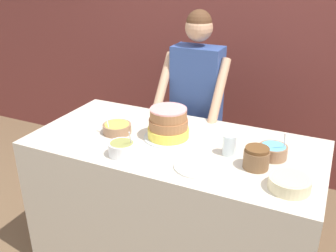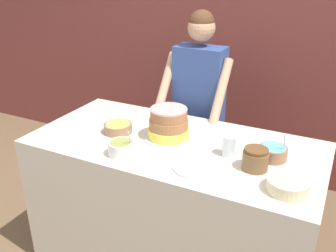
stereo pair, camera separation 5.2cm
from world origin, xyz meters
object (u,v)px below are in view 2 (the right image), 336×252
drinking_glass (229,146)px  ceramic_plate (197,166)px  frosting_bowl_pink (288,185)px  stoneware_jar (255,159)px  frosting_bowl_yellow (118,127)px  frosting_bowl_olive (121,148)px  cake (169,125)px  person_baker (199,97)px  frosting_bowl_blue (273,152)px

drinking_glass → ceramic_plate: drinking_glass is taller
frosting_bowl_pink → ceramic_plate: bearing=178.3°
stoneware_jar → frosting_bowl_yellow: bearing=176.1°
frosting_bowl_olive → cake: bearing=65.2°
frosting_bowl_olive → ceramic_plate: 0.44m
cake → ceramic_plate: bearing=-40.3°
person_baker → ceramic_plate: size_ratio=6.14×
frosting_bowl_pink → frosting_bowl_olive: (-0.91, -0.04, 0.01)m
stoneware_jar → drinking_glass: bearing=154.4°
person_baker → frosting_bowl_pink: bearing=-47.0°
person_baker → frosting_bowl_yellow: person_baker is taller
cake → ceramic_plate: (0.30, -0.25, -0.08)m
frosting_bowl_blue → stoneware_jar: frosting_bowl_blue is taller
frosting_bowl_pink → stoneware_jar: size_ratio=1.48×
frosting_bowl_blue → frosting_bowl_pink: bearing=-65.1°
frosting_bowl_blue → stoneware_jar: (-0.06, -0.15, 0.02)m
frosting_bowl_blue → frosting_bowl_olive: frosting_bowl_blue is taller
frosting_bowl_olive → stoneware_jar: (0.71, 0.18, 0.02)m
frosting_bowl_olive → drinking_glass: 0.60m
ceramic_plate → stoneware_jar: size_ratio=1.95×
cake → frosting_bowl_olive: cake is taller
frosting_bowl_blue → frosting_bowl_pink: frosting_bowl_blue is taller
person_baker → frosting_bowl_blue: (0.69, -0.59, -0.02)m
frosting_bowl_blue → frosting_bowl_yellow: frosting_bowl_blue is taller
frosting_bowl_blue → frosting_bowl_yellow: bearing=-174.6°
cake → person_baker: bearing=95.1°
person_baker → drinking_glass: size_ratio=13.52×
cake → stoneware_jar: 0.59m
frosting_bowl_blue → stoneware_jar: 0.16m
frosting_bowl_blue → cake: bearing=-178.1°
frosting_bowl_pink → stoneware_jar: bearing=145.0°
cake → frosting_bowl_yellow: cake is taller
person_baker → cake: person_baker is taller
frosting_bowl_yellow → frosting_bowl_olive: size_ratio=1.09×
frosting_bowl_pink → stoneware_jar: 0.24m
cake → drinking_glass: 0.40m
frosting_bowl_pink → drinking_glass: size_ratio=1.67×
person_baker → frosting_bowl_blue: person_baker is taller
drinking_glass → frosting_bowl_pink: bearing=-30.8°
frosting_bowl_pink → frosting_bowl_olive: size_ratio=1.22×
cake → stoneware_jar: size_ratio=2.23×
person_baker → drinking_glass: bearing=-55.4°
ceramic_plate → person_baker: bearing=112.1°
frosting_bowl_pink → frosting_bowl_yellow: bearing=169.8°
cake → frosting_bowl_blue: 0.63m
frosting_bowl_pink → drinking_glass: (-0.36, 0.22, 0.03)m
frosting_bowl_blue → ceramic_plate: bearing=-141.0°
frosting_bowl_yellow → drinking_glass: 0.73m
person_baker → frosting_bowl_olive: bearing=-95.4°
cake → drinking_glass: bearing=-6.8°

